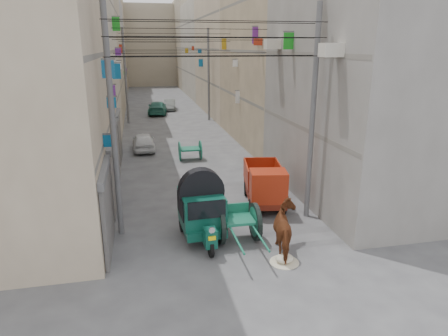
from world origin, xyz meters
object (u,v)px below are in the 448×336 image
object	(u,v)px
mini_truck	(265,188)
auto_rickshaw	(202,208)
distant_car_grey	(170,105)
feed_sack	(284,258)
second_cart	(190,150)
tonga_cart	(238,223)
distant_car_white	(143,142)
distant_car_green	(157,108)
horse	(287,230)

from	to	relation	value
mini_truck	auto_rickshaw	bearing A→B (deg)	-134.63
distant_car_grey	feed_sack	bearing A→B (deg)	-82.73
auto_rickshaw	second_cart	bearing A→B (deg)	82.36
mini_truck	feed_sack	distance (m)	4.53
tonga_cart	distant_car_grey	bearing A→B (deg)	89.62
auto_rickshaw	tonga_cart	world-z (taller)	auto_rickshaw
mini_truck	distant_car_white	size ratio (longest dim) A/B	1.02
distant_car_green	mini_truck	bearing A→B (deg)	102.53
mini_truck	distant_car_grey	world-z (taller)	mini_truck
second_cart	distant_car_white	xyz separation A→B (m)	(-2.66, 2.94, -0.04)
tonga_cart	feed_sack	distance (m)	2.11
mini_truck	distant_car_white	distance (m)	11.89
feed_sack	distant_car_white	world-z (taller)	distant_car_white
horse	mini_truck	bearing A→B (deg)	-86.83
auto_rickshaw	mini_truck	size ratio (longest dim) A/B	0.81
horse	distant_car_green	bearing A→B (deg)	-74.53
tonga_cart	distant_car_white	bearing A→B (deg)	102.11
distant_car_white	distant_car_green	size ratio (longest dim) A/B	0.79
feed_sack	distant_car_green	world-z (taller)	distant_car_green
mini_truck	second_cart	bearing A→B (deg)	114.67
tonga_cart	distant_car_white	distance (m)	13.89
distant_car_white	distant_car_grey	world-z (taller)	distant_car_white
mini_truck	horse	distance (m)	3.85
feed_sack	distant_car_white	bearing A→B (deg)	104.60
auto_rickshaw	tonga_cart	xyz separation A→B (m)	(1.18, -0.53, -0.45)
tonga_cart	mini_truck	bearing A→B (deg)	55.48
auto_rickshaw	mini_truck	world-z (taller)	auto_rickshaw
auto_rickshaw	distant_car_grey	world-z (taller)	auto_rickshaw
distant_car_grey	distant_car_white	bearing A→B (deg)	-94.78
auto_rickshaw	distant_car_green	size ratio (longest dim) A/B	0.65
distant_car_white	distant_car_green	distance (m)	14.42
second_cart	horse	distance (m)	11.89
auto_rickshaw	distant_car_green	xyz separation A→B (m)	(-0.03, 27.37, -0.52)
mini_truck	horse	size ratio (longest dim) A/B	1.78
tonga_cart	horse	distance (m)	1.78
mini_truck	distant_car_grey	bearing A→B (deg)	103.29
auto_rickshaw	mini_truck	bearing A→B (deg)	33.09
auto_rickshaw	mini_truck	distance (m)	3.73
mini_truck	feed_sack	world-z (taller)	mini_truck
second_cart	distant_car_white	world-z (taller)	distant_car_white
horse	distant_car_grey	bearing A→B (deg)	-77.51
distant_car_grey	auto_rickshaw	bearing A→B (deg)	-86.94
feed_sack	distant_car_grey	distance (m)	32.15
horse	distant_car_white	distance (m)	15.33
distant_car_white	distant_car_green	bearing A→B (deg)	-98.43
auto_rickshaw	horse	distance (m)	3.06
distant_car_grey	second_cart	bearing A→B (deg)	-85.61
auto_rickshaw	distant_car_grey	xyz separation A→B (m)	(1.39, 29.88, -0.60)
second_cart	feed_sack	bearing A→B (deg)	-83.82
tonga_cart	feed_sack	world-z (taller)	tonga_cart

